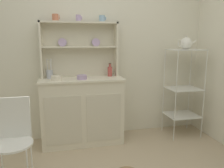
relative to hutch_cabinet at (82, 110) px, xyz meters
The scene contains 13 objects.
wall_back 0.86m from the hutch_cabinet, 51.10° to the left, with size 3.84×0.05×2.50m, color silver.
hutch_cabinet is the anchor object (origin of this frame).
hutch_shelf_unit 0.86m from the hutch_cabinet, 90.00° to the left, with size 1.01×0.18×0.72m.
bakers_rack 1.47m from the hutch_cabinet, ahead, with size 0.45×0.39×1.24m.
wire_chair 1.08m from the hutch_cabinet, 131.48° to the right, with size 0.36×0.36×0.85m.
cup_terracotta_0 1.24m from the hutch_cabinet, 157.38° to the left, with size 0.09×0.08×0.09m.
cup_lilac_1 1.20m from the hutch_cabinet, 93.12° to the left, with size 0.08×0.07×0.08m.
cup_sky_2 1.24m from the hutch_cabinet, 21.95° to the left, with size 0.09×0.08×0.08m.
bowl_mixing_large 0.56m from the hutch_cabinet, 166.88° to the right, with size 0.13×0.13×0.06m, color silver.
bowl_floral_medium 0.46m from the hutch_cabinet, 90.00° to the right, with size 0.13×0.13×0.05m, color #B79ECC.
jam_bottle 0.65m from the hutch_cabinet, 12.22° to the left, with size 0.06×0.06×0.18m.
utensil_jar 0.64m from the hutch_cabinet, 168.96° to the left, with size 0.08×0.08×0.25m.
porcelain_teapot 1.68m from the hutch_cabinet, ahead, with size 0.25×0.16×0.18m.
Camera 1 is at (-0.47, -1.52, 1.37)m, focal length 36.04 mm.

